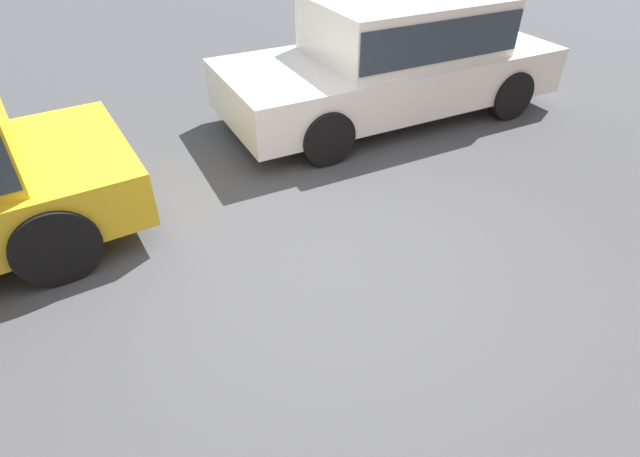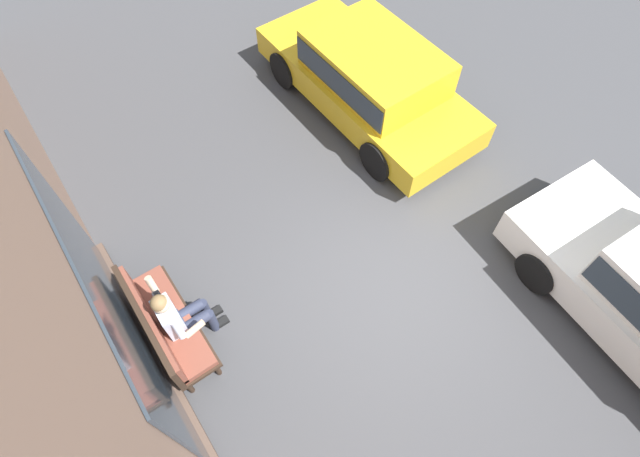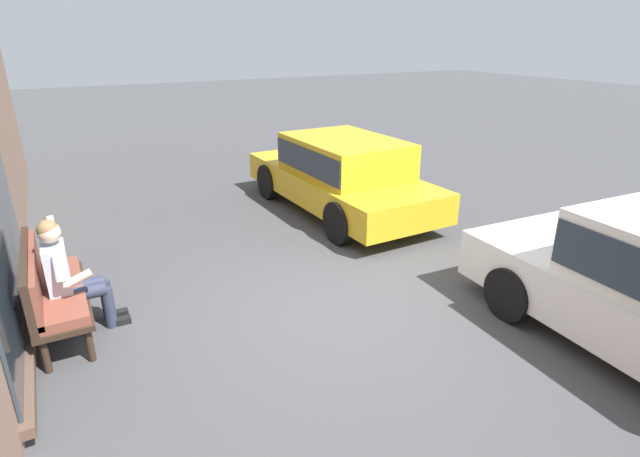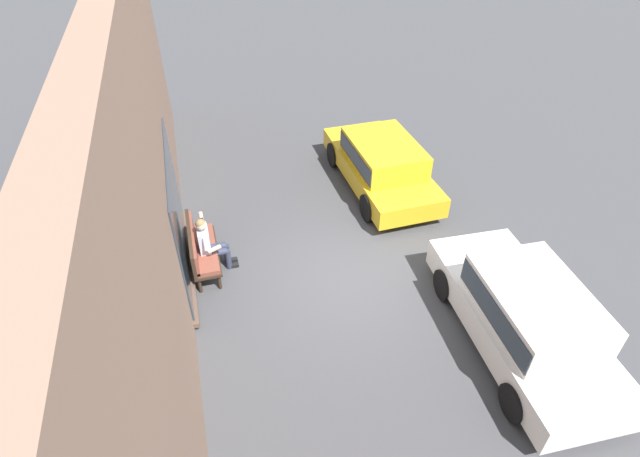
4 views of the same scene
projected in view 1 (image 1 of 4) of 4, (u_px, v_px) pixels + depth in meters
name	position (u px, v px, depth m)	size (l,w,h in m)	color
ground_plane	(319.00, 280.00, 4.05)	(60.00, 60.00, 0.00)	#424244
parked_car_near	(396.00, 54.00, 6.24)	(4.38, 2.01, 1.44)	white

